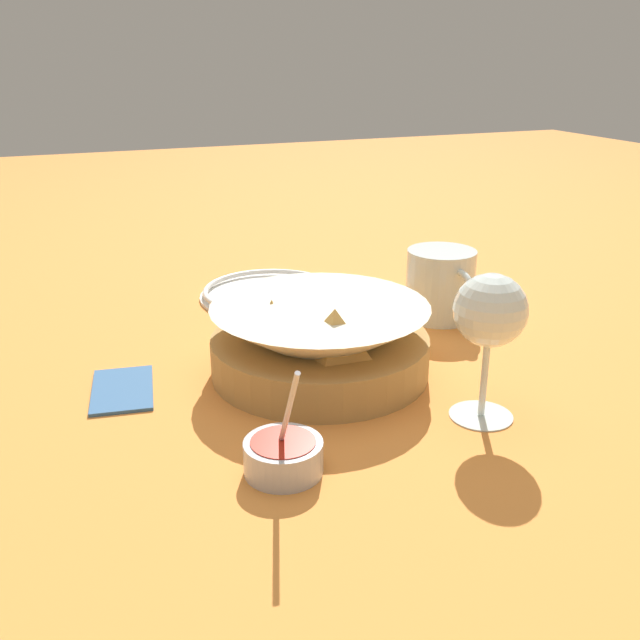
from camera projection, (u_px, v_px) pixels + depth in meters
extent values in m
plane|color=orange|center=(288.00, 364.00, 0.86)|extent=(4.00, 4.00, 0.00)
cylinder|color=#B2894C|center=(320.00, 354.00, 0.84)|extent=(0.25, 0.25, 0.05)
cone|color=beige|center=(320.00, 338.00, 0.83)|extent=(0.25, 0.25, 0.08)
cylinder|color=#3D842D|center=(320.00, 352.00, 0.83)|extent=(0.19, 0.19, 0.01)
pyramid|color=gold|center=(335.00, 339.00, 0.77)|extent=(0.10, 0.10, 0.07)
pyramid|color=gold|center=(354.00, 318.00, 0.86)|extent=(0.07, 0.06, 0.05)
pyramid|color=gold|center=(272.00, 323.00, 0.83)|extent=(0.06, 0.07, 0.06)
cylinder|color=#B7B7BC|center=(283.00, 457.00, 0.64)|extent=(0.07, 0.07, 0.03)
cylinder|color=red|center=(283.00, 452.00, 0.64)|extent=(0.06, 0.06, 0.02)
cylinder|color=#B7B7BC|center=(287.00, 416.00, 0.61)|extent=(0.06, 0.01, 0.11)
cylinder|color=silver|center=(481.00, 415.00, 0.74)|extent=(0.07, 0.07, 0.00)
cylinder|color=silver|center=(484.00, 377.00, 0.73)|extent=(0.01, 0.01, 0.08)
sphere|color=silver|center=(490.00, 310.00, 0.70)|extent=(0.07, 0.07, 0.07)
sphere|color=#E5B77F|center=(490.00, 319.00, 0.70)|extent=(0.05, 0.05, 0.05)
cylinder|color=silver|center=(440.00, 284.00, 1.00)|extent=(0.10, 0.10, 0.10)
cylinder|color=#935119|center=(440.00, 292.00, 1.00)|extent=(0.08, 0.08, 0.07)
torus|color=silver|center=(460.00, 294.00, 0.95)|extent=(0.07, 0.01, 0.07)
cylinder|color=white|center=(270.00, 294.00, 1.09)|extent=(0.21, 0.21, 0.01)
torus|color=white|center=(270.00, 290.00, 1.09)|extent=(0.20, 0.20, 0.01)
cube|color=#38608E|center=(122.00, 388.00, 0.79)|extent=(0.12, 0.08, 0.01)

